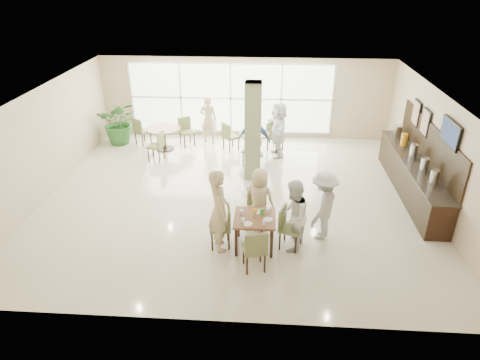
# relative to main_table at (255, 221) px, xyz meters

# --- Properties ---
(ground) EXTENTS (10.00, 10.00, 0.00)m
(ground) POSITION_rel_main_table_xyz_m (-0.58, 2.24, -0.65)
(ground) COLOR beige
(ground) RESTS_ON ground
(room_shell) EXTENTS (10.00, 10.00, 10.00)m
(room_shell) POSITION_rel_main_table_xyz_m (-0.58, 2.24, 1.05)
(room_shell) COLOR white
(room_shell) RESTS_ON ground
(window_bank) EXTENTS (7.00, 0.04, 7.00)m
(window_bank) POSITION_rel_main_table_xyz_m (-1.08, 6.70, 0.75)
(window_bank) COLOR silver
(window_bank) RESTS_ON ground
(column) EXTENTS (0.45, 0.45, 2.80)m
(column) POSITION_rel_main_table_xyz_m (-0.18, 3.44, 0.75)
(column) COLOR #75815A
(column) RESTS_ON ground
(main_table) EXTENTS (0.88, 0.88, 0.75)m
(main_table) POSITION_rel_main_table_xyz_m (0.00, 0.00, 0.00)
(main_table) COLOR brown
(main_table) RESTS_ON ground
(round_table_left) EXTENTS (1.14, 1.14, 0.75)m
(round_table_left) POSITION_rel_main_table_xyz_m (-3.20, 5.36, -0.07)
(round_table_left) COLOR brown
(round_table_left) RESTS_ON ground
(round_table_right) EXTENTS (1.00, 1.00, 0.75)m
(round_table_right) POSITION_rel_main_table_xyz_m (-0.20, 5.10, -0.10)
(round_table_right) COLOR brown
(round_table_right) RESTS_ON ground
(chairs_main_table) EXTENTS (2.08, 2.04, 0.95)m
(chairs_main_table) POSITION_rel_main_table_xyz_m (0.01, 0.01, -0.17)
(chairs_main_table) COLOR #5C6336
(chairs_main_table) RESTS_ON ground
(chairs_table_left) EXTENTS (2.15, 1.88, 0.95)m
(chairs_table_left) POSITION_rel_main_table_xyz_m (-3.26, 5.32, -0.17)
(chairs_table_left) COLOR #5C6336
(chairs_table_left) RESTS_ON ground
(chairs_table_right) EXTENTS (2.10, 1.82, 0.95)m
(chairs_table_right) POSITION_rel_main_table_xyz_m (-0.25, 5.07, -0.17)
(chairs_table_right) COLOR #5C6336
(chairs_table_right) RESTS_ON ground
(tabletop_clutter) EXTENTS (0.71, 0.70, 0.21)m
(tabletop_clutter) POSITION_rel_main_table_xyz_m (0.02, -0.03, 0.16)
(tabletop_clutter) COLOR white
(tabletop_clutter) RESTS_ON main_table
(buffet_counter) EXTENTS (0.64, 4.70, 1.95)m
(buffet_counter) POSITION_rel_main_table_xyz_m (4.11, 2.75, -0.10)
(buffet_counter) COLOR black
(buffet_counter) RESTS_ON ground
(wall_tv) EXTENTS (0.06, 1.00, 0.58)m
(wall_tv) POSITION_rel_main_table_xyz_m (4.35, 1.64, 1.50)
(wall_tv) COLOR black
(wall_tv) RESTS_ON ground
(framed_art_a) EXTENTS (0.05, 0.55, 0.70)m
(framed_art_a) POSITION_rel_main_table_xyz_m (4.36, 3.24, 1.20)
(framed_art_a) COLOR black
(framed_art_a) RESTS_ON ground
(framed_art_b) EXTENTS (0.05, 0.55, 0.70)m
(framed_art_b) POSITION_rel_main_table_xyz_m (4.36, 4.04, 1.20)
(framed_art_b) COLOR black
(framed_art_b) RESTS_ON ground
(potted_plant) EXTENTS (1.55, 1.55, 1.52)m
(potted_plant) POSITION_rel_main_table_xyz_m (-4.81, 5.82, 0.11)
(potted_plant) COLOR #286026
(potted_plant) RESTS_ON ground
(teen_left) EXTENTS (0.65, 0.79, 1.86)m
(teen_left) POSITION_rel_main_table_xyz_m (-0.75, -0.07, 0.28)
(teen_left) COLOR tan
(teen_left) RESTS_ON ground
(teen_far) EXTENTS (0.83, 0.65, 1.49)m
(teen_far) POSITION_rel_main_table_xyz_m (0.07, 0.82, 0.10)
(teen_far) COLOR tan
(teen_far) RESTS_ON ground
(teen_right) EXTENTS (0.81, 0.93, 1.62)m
(teen_right) POSITION_rel_main_table_xyz_m (0.80, 0.01, 0.16)
(teen_right) COLOR white
(teen_right) RESTS_ON ground
(teen_standing) EXTENTS (1.02, 1.22, 1.63)m
(teen_standing) POSITION_rel_main_table_xyz_m (1.49, 0.48, 0.17)
(teen_standing) COLOR #B7B8BA
(teen_standing) RESTS_ON ground
(adult_a) EXTENTS (1.07, 0.72, 1.68)m
(adult_a) POSITION_rel_main_table_xyz_m (-0.17, 4.20, 0.19)
(adult_a) COLOR #3A6EB0
(adult_a) RESTS_ON ground
(adult_b) EXTENTS (0.93, 1.72, 1.76)m
(adult_b) POSITION_rel_main_table_xyz_m (0.57, 5.10, 0.23)
(adult_b) COLOR white
(adult_b) RESTS_ON ground
(adult_standing) EXTENTS (0.66, 0.50, 1.65)m
(adult_standing) POSITION_rel_main_table_xyz_m (-1.80, 6.09, 0.18)
(adult_standing) COLOR tan
(adult_standing) RESTS_ON ground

